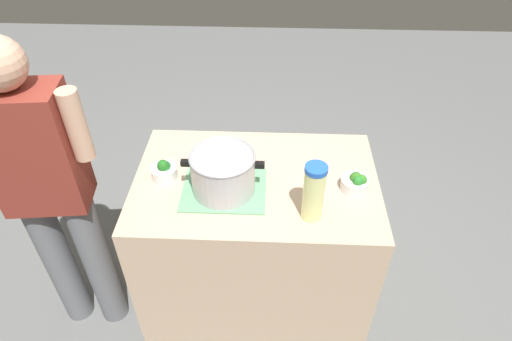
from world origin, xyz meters
The scene contains 8 objects.
ground_plane centered at (0.00, 0.00, 0.00)m, with size 8.00×8.00×0.00m, color slate.
counter_slab centered at (0.00, 0.00, 0.47)m, with size 1.07×0.71×0.94m, color #CBAB8C.
dish_cloth centered at (0.13, 0.08, 0.95)m, with size 0.35×0.28×0.01m, color #6BAD7C.
cooking_pot centered at (0.13, 0.08, 1.04)m, with size 0.34×0.27×0.18m.
lemonade_pitcher centered at (-0.23, 0.21, 1.07)m, with size 0.09×0.09×0.25m.
broccoli_bowl_front centered at (0.40, 0.00, 0.98)m, with size 0.12×0.12×0.09m.
broccoli_bowl_center centered at (-0.42, 0.04, 0.98)m, with size 0.12×0.12×0.08m.
person_cook centered at (0.89, 0.09, 0.90)m, with size 0.50×0.24×1.62m.
Camera 1 is at (-0.06, 1.44, 2.21)m, focal length 30.83 mm.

